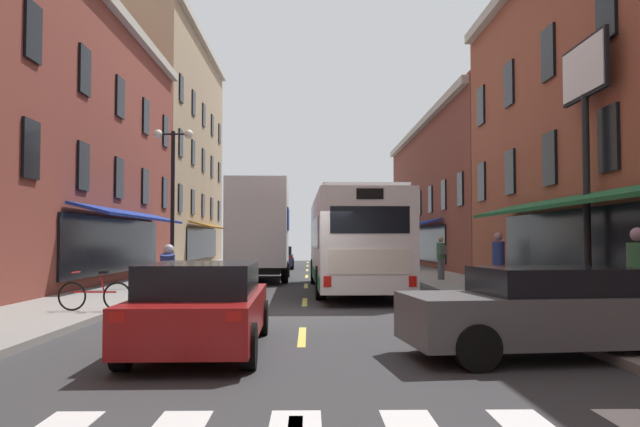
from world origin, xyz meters
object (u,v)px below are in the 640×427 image
Objects in this scene: pedestrian_near at (441,257)px; sedan_mid at (203,306)px; sedan_near at (278,257)px; sedan_far at (549,311)px; transit_bus at (351,241)px; pedestrian_far at (499,263)px; street_lamp_twin at (173,199)px; motorcycle_rider at (168,285)px; billboard_sign at (585,107)px; box_truck at (260,231)px; pedestrian_mid at (638,279)px; bicycle_near at (95,295)px.

sedan_mid is at bearing -123.28° from pedestrian_near.
sedan_far is (5.54, -30.06, -0.00)m from sedan_near.
transit_bus is 6.27× the size of pedestrian_far.
street_lamp_twin is (-6.33, 0.73, 1.49)m from transit_bus.
motorcycle_rider is at bearing -93.17° from sedan_near.
billboard_sign is at bearing -69.56° from sedan_near.
transit_bus is 12.35m from sedan_mid.
billboard_sign is 3.77× the size of pedestrian_near.
sedan_far is at bearing -57.59° from street_lamp_twin.
box_truck reaches higher than sedan_near.
sedan_mid is at bearing -71.62° from motorcycle_rider.
motorcycle_rider is at bearing -175.93° from billboard_sign.
sedan_far is at bearing -79.55° from sedan_near.
pedestrian_mid is at bearing -48.69° from street_lamp_twin.
sedan_far is at bearing -80.35° from transit_bus.
pedestrian_mid is (7.36, 0.64, 0.38)m from sedan_mid.
box_truck reaches higher than pedestrian_near.
transit_bus reaches higher than bicycle_near.
box_truck is 11.82m from sedan_near.
billboard_sign is 1.42× the size of sedan_mid.
transit_bus is at bearing 109.27° from pedestrian_far.
billboard_sign is at bearing -53.12° from box_truck.
motorcycle_rider is at bearing -95.24° from box_truck.
transit_bus is 1.52× the size of box_truck.
street_lamp_twin is (-10.54, 11.99, 2.13)m from pedestrian_mid.
pedestrian_near is (7.56, -1.53, -1.07)m from box_truck.
sedan_far is at bearing -7.85° from sedan_mid.
sedan_near is (0.19, 11.73, -1.44)m from box_truck.
pedestrian_far is (7.68, -9.15, -1.05)m from box_truck.
pedestrian_mid is at bearing -98.51° from pedestrian_near.
billboard_sign is 11.15m from motorcycle_rider.
street_lamp_twin is (-8.48, 13.36, 2.52)m from sedan_far.
billboard_sign is 8.35m from sedan_far.
billboard_sign is at bearing 46.39° from pedestrian_mid.
pedestrian_far is (8.85, 3.63, 0.39)m from motorcycle_rider.
motorcycle_rider is 9.58m from pedestrian_far.
bicycle_near is at bearing -90.22° from street_lamp_twin.
box_truck is 1.71× the size of sedan_far.
billboard_sign reaches higher than pedestrian_mid.
pedestrian_near is at bearing -60.93° from sedan_near.
transit_bus is at bearing 56.15° from motorcycle_rider.
sedan_near is 15.17m from pedestrian_near.
sedan_mid is at bearing -104.84° from transit_bus.
box_truck is 3.66× the size of motorcycle_rider.
sedan_near is at bearing 100.45° from sedan_far.
box_truck is 18.69m from pedestrian_mid.
transit_bus is 8.59m from motorcycle_rider.
sedan_mid reaches higher than sedan_near.
pedestrian_near is (7.13, 16.07, 0.36)m from sedan_mid.
transit_bus is 2.07× the size of street_lamp_twin.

